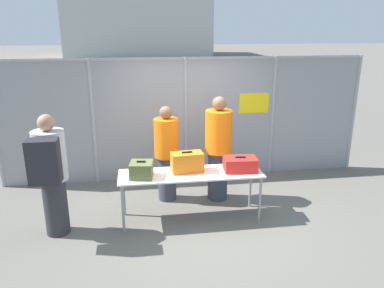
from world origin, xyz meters
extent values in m
plane|color=#605E56|center=(0.00, 0.00, 0.00)|extent=(120.00, 120.00, 0.00)
cylinder|color=#9EA0A5|center=(-1.76, 1.69, 1.19)|extent=(0.07, 0.07, 2.39)
cylinder|color=#9EA0A5|center=(0.00, 1.69, 1.19)|extent=(0.07, 0.07, 2.39)
cylinder|color=#9EA0A5|center=(1.76, 1.69, 1.19)|extent=(0.07, 0.07, 2.39)
cylinder|color=#9EA0A5|center=(3.53, 1.69, 1.19)|extent=(0.07, 0.07, 2.39)
cube|color=gray|center=(0.00, 1.69, 1.19)|extent=(7.06, 0.01, 2.39)
cube|color=#9EA0A5|center=(0.00, 1.69, 2.36)|extent=(7.06, 0.04, 0.04)
cube|color=yellow|center=(1.36, 1.68, 1.48)|extent=(0.60, 0.01, 0.40)
cube|color=silver|center=(-0.15, -0.05, 0.76)|extent=(2.21, 0.64, 0.02)
cylinder|color=#99999E|center=(-1.20, -0.31, 0.37)|extent=(0.04, 0.04, 0.75)
cylinder|color=#99999E|center=(0.89, -0.31, 0.37)|extent=(0.04, 0.04, 0.75)
cylinder|color=#99999E|center=(-1.20, 0.21, 0.37)|extent=(0.04, 0.04, 0.75)
cylinder|color=#99999E|center=(0.89, 0.21, 0.37)|extent=(0.04, 0.04, 0.75)
cube|color=#566033|center=(-0.90, -0.11, 0.89)|extent=(0.37, 0.37, 0.23)
cube|color=black|center=(-0.90, -0.11, 1.02)|extent=(0.13, 0.04, 0.02)
cube|color=orange|center=(-0.20, 0.02, 0.93)|extent=(0.51, 0.30, 0.30)
cube|color=black|center=(-0.20, 0.02, 1.09)|extent=(0.16, 0.04, 0.02)
cube|color=red|center=(0.62, -0.06, 0.88)|extent=(0.52, 0.36, 0.21)
cube|color=black|center=(0.62, -0.06, 0.99)|extent=(0.16, 0.03, 0.02)
cylinder|color=#2D2D33|center=(-2.16, -0.20, 0.43)|extent=(0.34, 0.34, 0.86)
cylinder|color=#B2B2B7|center=(-2.16, -0.20, 1.21)|extent=(0.45, 0.45, 0.71)
sphere|color=#A57A5B|center=(-2.16, -0.20, 1.68)|extent=(0.23, 0.23, 0.23)
cube|color=#232328|center=(-2.16, -0.54, 1.25)|extent=(0.40, 0.24, 0.60)
cylinder|color=#383D4C|center=(-0.46, 0.71, 0.40)|extent=(0.32, 0.32, 0.80)
cylinder|color=orange|center=(-0.46, 0.71, 1.13)|extent=(0.41, 0.41, 0.66)
sphere|color=brown|center=(-0.46, 0.71, 1.57)|extent=(0.22, 0.22, 0.22)
cylinder|color=#383D4C|center=(0.42, 0.60, 0.44)|extent=(0.34, 0.34, 0.87)
cylinder|color=orange|center=(0.42, 0.60, 1.23)|extent=(0.45, 0.45, 0.73)
sphere|color=brown|center=(0.42, 0.60, 1.71)|extent=(0.24, 0.24, 0.24)
cube|color=white|center=(2.06, 3.12, 0.41)|extent=(2.57, 1.47, 0.53)
sphere|color=black|center=(1.61, 2.33, 0.27)|extent=(0.53, 0.53, 0.53)
sphere|color=black|center=(1.61, 3.91, 0.27)|extent=(0.53, 0.53, 0.53)
cylinder|color=#59595B|center=(0.33, 3.12, 0.20)|extent=(0.90, 0.06, 0.06)
cube|color=#B2B7B2|center=(-0.51, 35.44, 3.62)|extent=(13.86, 9.91, 7.24)
camera|label=1|loc=(-0.92, -5.36, 2.93)|focal=35.00mm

